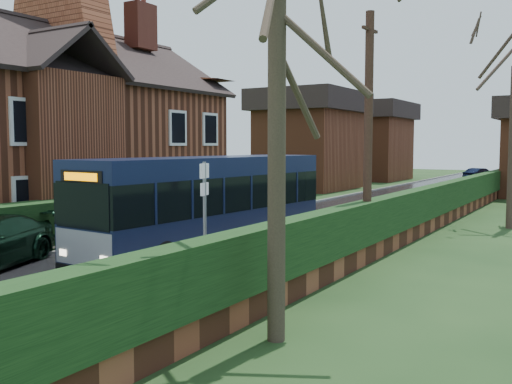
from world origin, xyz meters
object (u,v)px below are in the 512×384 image
Objects in this scene: brick_house at (64,123)px; telegraph_pole at (368,137)px; car_silver at (229,205)px; bus at (209,205)px; bus_stop_sign at (205,205)px.

brick_house is 14.62m from telegraph_pole.
brick_house is at bearing 178.56° from telegraph_pole.
telegraph_pole is at bearing -35.08° from car_silver.
bus is at bearing -13.68° from brick_house.
telegraph_pole is at bearing 14.00° from bus.
car_silver is at bearing 151.13° from telegraph_pole.
bus is 5.52m from telegraph_pole.
brick_house is 8.13m from car_silver.
telegraph_pole is at bearing -5.52° from brick_house.
bus reaches higher than bus_stop_sign.
bus is 1.41× the size of telegraph_pole.
telegraph_pole reaches higher than car_silver.
brick_house reaches higher than bus.
car_silver is (5.93, 4.17, -3.67)m from brick_house.
car_silver is 1.37× the size of bus_stop_sign.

